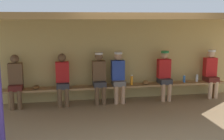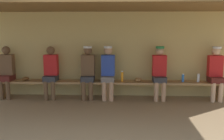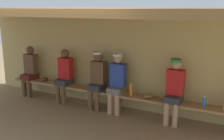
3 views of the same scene
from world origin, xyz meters
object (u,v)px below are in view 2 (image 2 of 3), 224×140
player_shirtless_tan (108,70)px  baseball_glove_dark_brown (138,80)px  bench (108,84)px  player_in_red (6,70)px  player_middle (216,71)px  water_bottle_green (198,78)px  player_with_sunglasses (88,70)px  player_near_post (159,70)px  water_bottle_orange (122,77)px  water_bottle_clear (183,78)px  player_rightmost (51,70)px  baseball_glove_worn (25,79)px

player_shirtless_tan → baseball_glove_dark_brown: player_shirtless_tan is taller
bench → player_in_red: player_in_red is taller
player_middle → player_shirtless_tan: (-2.66, 0.00, 0.00)m
player_in_red → water_bottle_green: player_in_red is taller
water_bottle_green → player_in_red: bearing=-179.8°
player_with_sunglasses → baseball_glove_dark_brown: 1.29m
player_middle → player_with_sunglasses: bearing=180.0°
player_middle → baseball_glove_dark_brown: 1.92m
player_near_post → player_in_red: 3.89m
player_with_sunglasses → water_bottle_orange: 0.88m
player_with_sunglasses → water_bottle_green: size_ratio=6.52×
water_bottle_green → water_bottle_clear: size_ratio=1.00×
player_in_red → water_bottle_orange: size_ratio=4.92×
baseball_glove_dark_brown → player_near_post: bearing=117.4°
bench → player_middle: size_ratio=4.46×
player_with_sunglasses → player_in_red: player_with_sunglasses is taller
player_near_post → baseball_glove_dark_brown: size_ratio=5.60×
water_bottle_orange → baseball_glove_dark_brown: water_bottle_orange is taller
water_bottle_clear → baseball_glove_dark_brown: water_bottle_clear is taller
water_bottle_green → player_shirtless_tan: bearing=-179.6°
baseball_glove_dark_brown → water_bottle_green: bearing=117.1°
player_rightmost → water_bottle_clear: (3.33, 0.00, -0.17)m
player_middle → player_shirtless_tan: same height
player_in_red → baseball_glove_dark_brown: 3.37m
baseball_glove_worn → baseball_glove_dark_brown: bearing=91.2°
player_with_sunglasses → baseball_glove_dark_brown: size_ratio=5.60×
player_near_post → water_bottle_orange: player_near_post is taller
water_bottle_clear → baseball_glove_worn: water_bottle_clear is taller
water_bottle_green → baseball_glove_dark_brown: water_bottle_green is taller
player_with_sunglasses → water_bottle_green: (2.77, 0.02, -0.19)m
player_middle → baseball_glove_worn: (-4.79, -0.00, -0.24)m
player_near_post → water_bottle_green: (0.97, 0.02, -0.19)m
player_with_sunglasses → baseball_glove_dark_brown: (1.27, -0.01, -0.24)m
baseball_glove_worn → player_with_sunglasses: bearing=91.4°
bench → player_shirtless_tan: bearing=62.0°
player_rightmost → baseball_glove_dark_brown: player_rightmost is taller
player_with_sunglasses → baseball_glove_worn: bearing=-180.0°
water_bottle_orange → water_bottle_green: 1.90m
player_rightmost → baseball_glove_dark_brown: 2.23m
player_rightmost → water_bottle_green: (3.71, 0.02, -0.17)m
player_with_sunglasses → water_bottle_orange: player_with_sunglasses is taller
water_bottle_clear → baseball_glove_dark_brown: 1.12m
player_shirtless_tan → baseball_glove_dark_brown: 0.80m
player_middle → water_bottle_clear: player_middle is taller
baseball_glove_worn → player_in_red: bearing=-88.7°
player_rightmost → baseball_glove_worn: (-0.66, -0.00, -0.22)m
player_shirtless_tan → baseball_glove_worn: size_ratio=5.60×
player_middle → baseball_glove_dark_brown: (-1.91, -0.01, -0.24)m
bench → player_near_post: size_ratio=4.46×
player_near_post → water_bottle_green: size_ratio=6.52×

